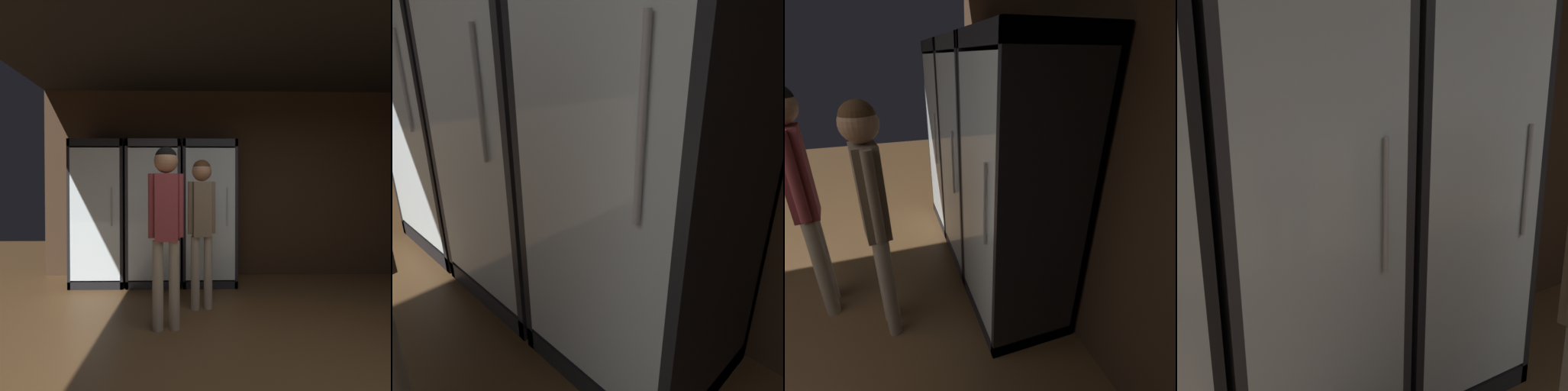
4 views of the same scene
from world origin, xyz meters
TOP-DOWN VIEW (x-y plane):
  - wall_back at (0.00, 3.03)m, footprint 6.00×0.06m
  - ceiling_panel at (0.00, 1.00)m, footprint 6.00×8.00m
  - cooler_far_left at (-2.04, 2.72)m, footprint 0.72×0.64m
  - cooler_left at (-1.29, 2.71)m, footprint 0.72×0.64m
  - cooler_center at (-0.54, 2.72)m, footprint 0.72×0.64m
  - shopper_near at (-0.68, 1.75)m, footprint 0.30×0.21m
  - shopper_far at (-1.03, 1.30)m, footprint 0.33×0.22m

SIDE VIEW (x-z plane):
  - cooler_far_left at x=-2.04m, z-range -0.03..1.94m
  - cooler_center at x=-0.54m, z-range -0.02..1.94m
  - cooler_left at x=-1.29m, z-range -0.02..1.94m
  - shopper_near at x=-0.68m, z-range 0.23..1.85m
  - shopper_far at x=-1.03m, z-range 0.23..1.92m
  - wall_back at x=0.00m, z-range 0.00..2.80m
  - ceiling_panel at x=0.00m, z-range 2.80..2.86m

